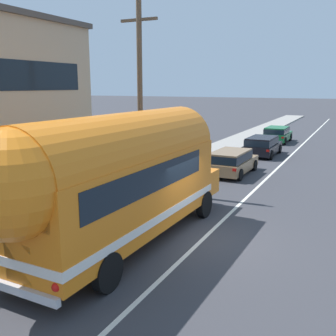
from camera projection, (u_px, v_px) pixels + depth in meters
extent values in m
plane|color=#38383D|center=(204.00, 238.00, 12.76)|extent=(300.00, 300.00, 0.00)
cube|color=silver|center=(276.00, 169.00, 23.29)|extent=(0.14, 80.00, 0.01)
cube|color=silver|center=(213.00, 163.00, 25.02)|extent=(0.12, 80.00, 0.01)
cube|color=gray|center=(180.00, 166.00, 23.86)|extent=(2.80, 90.00, 0.15)
cylinder|color=brown|center=(140.00, 100.00, 17.63)|extent=(0.24, 0.24, 8.50)
cube|color=brown|center=(139.00, 20.00, 16.91)|extent=(1.80, 0.12, 0.12)
cube|color=orange|center=(123.00, 192.00, 11.82)|extent=(2.66, 8.23, 2.30)
cylinder|color=orange|center=(122.00, 154.00, 11.59)|extent=(2.60, 8.12, 2.45)
sphere|color=orange|center=(13.00, 184.00, 8.08)|extent=(2.40, 2.40, 2.40)
cube|color=orange|center=(188.00, 180.00, 16.08)|extent=(2.28, 1.34, 0.95)
cube|color=white|center=(124.00, 212.00, 11.96)|extent=(2.70, 8.27, 0.24)
cube|color=black|center=(117.00, 174.00, 11.44)|extent=(2.65, 6.43, 0.76)
cube|color=black|center=(15.00, 207.00, 8.17)|extent=(2.00, 0.12, 0.84)
cube|color=white|center=(19.00, 263.00, 8.42)|extent=(0.80, 0.08, 0.90)
cube|color=silver|center=(18.00, 290.00, 8.47)|extent=(2.34, 0.18, 0.20)
sphere|color=red|center=(56.00, 287.00, 8.00)|extent=(0.20, 0.20, 0.20)
cube|color=black|center=(182.00, 151.00, 15.29)|extent=(2.14, 0.14, 0.96)
cube|color=silver|center=(194.00, 180.00, 16.71)|extent=(0.90, 0.12, 0.56)
cylinder|color=black|center=(151.00, 196.00, 15.81)|extent=(0.28, 1.00, 1.00)
cylinder|color=black|center=(204.00, 204.00, 14.76)|extent=(0.28, 1.00, 1.00)
cylinder|color=black|center=(36.00, 253.00, 10.45)|extent=(0.28, 1.00, 1.00)
cylinder|color=black|center=(107.00, 272.00, 9.39)|extent=(0.28, 1.00, 1.00)
cube|color=olive|center=(233.00, 165.00, 22.03)|extent=(1.92, 4.27, 0.60)
cube|color=olive|center=(230.00, 156.00, 21.49)|extent=(1.69, 3.01, 0.55)
cube|color=black|center=(230.00, 157.00, 21.50)|extent=(1.75, 3.05, 0.43)
cube|color=red|center=(205.00, 167.00, 20.50)|extent=(0.20, 0.04, 0.14)
cube|color=red|center=(234.00, 170.00, 19.79)|extent=(0.20, 0.04, 0.14)
cylinder|color=black|center=(226.00, 162.00, 23.69)|extent=(0.21, 0.64, 0.64)
cylinder|color=black|center=(254.00, 165.00, 22.90)|extent=(0.21, 0.64, 0.64)
cylinder|color=black|center=(209.00, 171.00, 21.23)|extent=(0.21, 0.64, 0.64)
cylinder|color=black|center=(240.00, 175.00, 20.44)|extent=(0.21, 0.64, 0.64)
cube|color=black|center=(263.00, 148.00, 27.87)|extent=(1.92, 4.26, 0.60)
cube|color=black|center=(262.00, 141.00, 27.34)|extent=(1.70, 3.01, 0.55)
cube|color=black|center=(262.00, 141.00, 27.35)|extent=(1.76, 3.05, 0.43)
cube|color=red|center=(244.00, 149.00, 26.34)|extent=(0.20, 0.04, 0.14)
cube|color=red|center=(268.00, 151.00, 25.62)|extent=(0.20, 0.04, 0.14)
cylinder|color=black|center=(256.00, 147.00, 29.55)|extent=(0.21, 0.64, 0.64)
cylinder|color=black|center=(280.00, 149.00, 28.76)|extent=(0.21, 0.64, 0.64)
cylinder|color=black|center=(245.00, 153.00, 27.07)|extent=(0.21, 0.64, 0.64)
cylinder|color=black|center=(271.00, 155.00, 26.28)|extent=(0.21, 0.64, 0.64)
cube|color=#196633|center=(278.00, 136.00, 34.41)|extent=(1.88, 4.26, 0.60)
cube|color=#196633|center=(277.00, 130.00, 33.88)|extent=(1.67, 2.81, 0.55)
cube|color=black|center=(277.00, 131.00, 33.88)|extent=(1.73, 2.85, 0.43)
cube|color=red|center=(263.00, 136.00, 32.85)|extent=(0.20, 0.04, 0.14)
cube|color=red|center=(283.00, 138.00, 32.15)|extent=(0.20, 0.04, 0.14)
cylinder|color=black|center=(271.00, 136.00, 36.09)|extent=(0.20, 0.64, 0.64)
cylinder|color=black|center=(290.00, 137.00, 35.33)|extent=(0.20, 0.64, 0.64)
cylinder|color=black|center=(264.00, 140.00, 33.59)|extent=(0.20, 0.64, 0.64)
cylinder|color=black|center=(285.00, 141.00, 32.82)|extent=(0.20, 0.64, 0.64)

